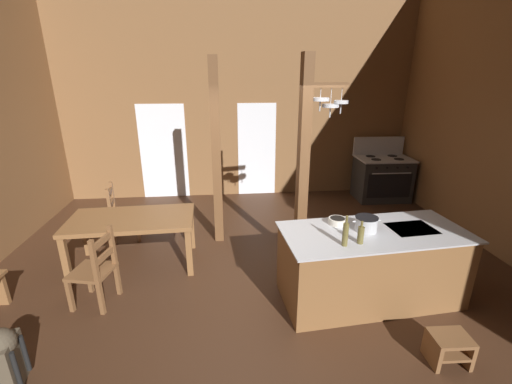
{
  "coord_description": "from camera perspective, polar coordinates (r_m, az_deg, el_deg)",
  "views": [
    {
      "loc": [
        -0.38,
        -3.59,
        2.63
      ],
      "look_at": [
        0.06,
        0.79,
        1.09
      ],
      "focal_mm": 23.6,
      "sensor_mm": 36.0,
      "label": 1
    }
  ],
  "objects": [
    {
      "name": "bottle_tall_on_counter",
      "position": [
        3.8,
        17.32,
        -6.9
      ],
      "size": [
        0.07,
        0.07,
        0.26
      ],
      "color": "brown",
      "rests_on": "kitchen_island"
    },
    {
      "name": "support_post_with_pot_rack",
      "position": [
        4.61,
        8.47,
        5.78
      ],
      "size": [
        0.67,
        0.27,
        2.89
      ],
      "color": "brown",
      "rests_on": "ground_plane"
    },
    {
      "name": "ladderback_chair_by_post",
      "position": [
        6.01,
        -21.79,
        -3.37
      ],
      "size": [
        0.5,
        0.5,
        0.95
      ],
      "color": "brown",
      "rests_on": "ground_plane"
    },
    {
      "name": "dining_table",
      "position": [
        5.05,
        -20.26,
        -5.0
      ],
      "size": [
        1.74,
        0.97,
        0.74
      ],
      "color": "brown",
      "rests_on": "ground_plane"
    },
    {
      "name": "stockpot_on_counter",
      "position": [
        4.12,
        18.17,
        -5.14
      ],
      "size": [
        0.33,
        0.26,
        0.17
      ],
      "color": "#B7BABF",
      "rests_on": "kitchen_island"
    },
    {
      "name": "ladderback_chair_near_window",
      "position": [
        4.48,
        -25.51,
        -11.86
      ],
      "size": [
        0.53,
        0.53,
        0.95
      ],
      "color": "brown",
      "rests_on": "ground_plane"
    },
    {
      "name": "backpack",
      "position": [
        3.91,
        -37.08,
        -21.51
      ],
      "size": [
        0.34,
        0.35,
        0.6
      ],
      "color": "#4C4233",
      "rests_on": "ground_plane"
    },
    {
      "name": "glazed_door_back_left",
      "position": [
        7.65,
        -15.38,
        6.53
      ],
      "size": [
        1.0,
        0.01,
        2.05
      ],
      "primitive_type": "cube",
      "color": "white",
      "rests_on": "ground_plane"
    },
    {
      "name": "mixing_bowl_on_counter",
      "position": [
        4.22,
        13.62,
        -4.79
      ],
      "size": [
        0.21,
        0.21,
        0.08
      ],
      "color": "silver",
      "rests_on": "kitchen_island"
    },
    {
      "name": "bottle_short_on_counter",
      "position": [
        3.69,
        14.91,
        -6.86
      ],
      "size": [
        0.06,
        0.06,
        0.34
      ],
      "color": "brown",
      "rests_on": "kitchen_island"
    },
    {
      "name": "kitchen_island",
      "position": [
        4.38,
        18.83,
        -11.65
      ],
      "size": [
        2.23,
        1.13,
        0.9
      ],
      "color": "brown",
      "rests_on": "ground_plane"
    },
    {
      "name": "ground_plane",
      "position": [
        4.49,
        0.29,
        -17.28
      ],
      "size": [
        8.24,
        8.37,
        0.1
      ],
      "primitive_type": "cube",
      "color": "#422819"
    },
    {
      "name": "step_stool",
      "position": [
        3.98,
        29.88,
        -21.77
      ],
      "size": [
        0.37,
        0.3,
        0.3
      ],
      "color": "brown",
      "rests_on": "ground_plane"
    },
    {
      "name": "stove_range",
      "position": [
        7.89,
        20.54,
        2.29
      ],
      "size": [
        1.16,
        0.85,
        1.32
      ],
      "color": "#272727",
      "rests_on": "ground_plane"
    },
    {
      "name": "support_post_center",
      "position": [
        5.26,
        -6.74,
        6.2
      ],
      "size": [
        0.14,
        0.14,
        2.89
      ],
      "color": "brown",
      "rests_on": "ground_plane"
    },
    {
      "name": "wall_back",
      "position": [
        7.46,
        -2.88,
        16.55
      ],
      "size": [
        8.24,
        0.14,
        4.54
      ],
      "primitive_type": "cube",
      "color": "brown",
      "rests_on": "ground_plane"
    },
    {
      "name": "glazed_panel_back_right",
      "position": [
        7.58,
        0.14,
        7.11
      ],
      "size": [
        0.84,
        0.01,
        2.05
      ],
      "primitive_type": "cube",
      "color": "white",
      "rests_on": "ground_plane"
    }
  ]
}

